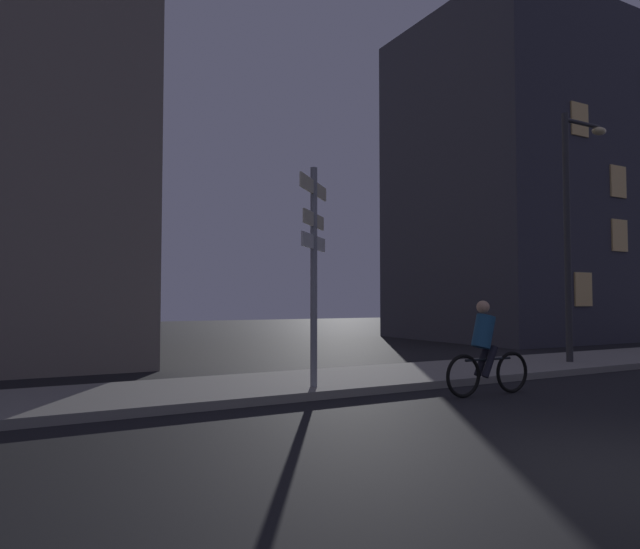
{
  "coord_description": "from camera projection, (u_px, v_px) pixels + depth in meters",
  "views": [
    {
      "loc": [
        -5.04,
        -3.13,
        1.62
      ],
      "look_at": [
        -0.47,
        5.28,
        2.06
      ],
      "focal_mm": 31.51,
      "sensor_mm": 36.0,
      "label": 1
    }
  ],
  "objects": [
    {
      "name": "signpost",
      "position": [
        314.0,
        255.0,
        9.69
      ],
      "size": [
        1.07,
        1.07,
        3.78
      ],
      "color": "gray",
      "rests_on": "sidewalk_kerb"
    },
    {
      "name": "cyclist",
      "position": [
        486.0,
        351.0,
        9.54
      ],
      "size": [
        1.82,
        0.33,
        1.61
      ],
      "color": "black",
      "rests_on": "ground_plane"
    },
    {
      "name": "sidewalk_kerb",
      "position": [
        318.0,
        382.0,
        10.56
      ],
      "size": [
        40.0,
        2.69,
        0.14
      ],
      "primitive_type": "cube",
      "color": "gray",
      "rests_on": "ground_plane"
    },
    {
      "name": "street_lamp",
      "position": [
        573.0,
        214.0,
        13.72
      ],
      "size": [
        1.6,
        0.28,
        6.05
      ],
      "color": "#2D2D30",
      "rests_on": "sidewalk_kerb"
    },
    {
      "name": "building_right_block",
      "position": [
        515.0,
        184.0,
        24.09
      ],
      "size": [
        8.56,
        7.99,
        13.18
      ],
      "color": "#383842",
      "rests_on": "ground_plane"
    }
  ]
}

